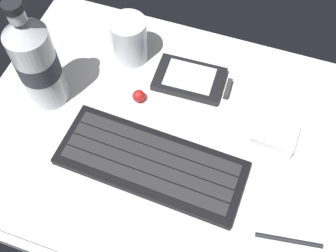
% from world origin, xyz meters
% --- Properties ---
extents(ground_plane, '(0.64, 0.48, 0.03)m').
position_xyz_m(ground_plane, '(0.00, -0.00, -0.01)').
color(ground_plane, silver).
extents(keyboard, '(0.29, 0.12, 0.02)m').
position_xyz_m(keyboard, '(-0.01, -0.06, 0.01)').
color(keyboard, black).
rests_on(keyboard, ground_plane).
extents(handheld_device, '(0.13, 0.08, 0.02)m').
position_xyz_m(handheld_device, '(0.01, 0.12, 0.01)').
color(handheld_device, black).
rests_on(handheld_device, ground_plane).
extents(juice_cup, '(0.06, 0.06, 0.09)m').
position_xyz_m(juice_cup, '(-0.12, 0.14, 0.04)').
color(juice_cup, silver).
rests_on(juice_cup, ground_plane).
extents(water_bottle, '(0.07, 0.07, 0.21)m').
position_xyz_m(water_bottle, '(-0.22, 0.01, 0.09)').
color(water_bottle, silver).
rests_on(water_bottle, ground_plane).
extents(charger_block, '(0.07, 0.06, 0.02)m').
position_xyz_m(charger_block, '(0.16, 0.05, 0.01)').
color(charger_block, white).
rests_on(charger_block, ground_plane).
extents(trackball_mouse, '(0.02, 0.02, 0.02)m').
position_xyz_m(trackball_mouse, '(-0.07, 0.05, 0.01)').
color(trackball_mouse, red).
rests_on(trackball_mouse, ground_plane).
extents(stylus_pen, '(0.09, 0.02, 0.01)m').
position_xyz_m(stylus_pen, '(0.22, -0.11, 0.00)').
color(stylus_pen, '#26262B').
rests_on(stylus_pen, ground_plane).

